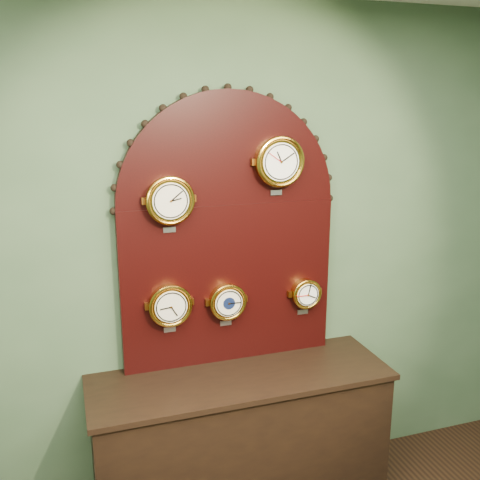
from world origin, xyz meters
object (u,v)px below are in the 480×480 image
object	(u,v)px
barometer	(227,301)
arabic_clock	(279,162)
hygrometer	(170,305)
tide_clock	(306,293)
display_board	(228,223)
roman_clock	(170,200)
shop_counter	(241,444)

from	to	relation	value
barometer	arabic_clock	bearing A→B (deg)	-0.28
hygrometer	tide_clock	distance (m)	0.79
display_board	arabic_clock	size ratio (longest dim) A/B	4.75
display_board	barometer	size ratio (longest dim) A/B	5.90
roman_clock	hygrometer	bearing A→B (deg)	178.59
roman_clock	hygrometer	world-z (taller)	roman_clock
roman_clock	arabic_clock	distance (m)	0.62
roman_clock	display_board	bearing A→B (deg)	11.48
arabic_clock	barometer	xyz separation A→B (m)	(-0.29, 0.00, -0.76)
roman_clock	hygrometer	xyz separation A→B (m)	(-0.02, 0.00, -0.56)
arabic_clock	hygrometer	world-z (taller)	arabic_clock
roman_clock	barometer	size ratio (longest dim) A/B	1.16
shop_counter	arabic_clock	xyz separation A→B (m)	(0.26, 0.15, 1.56)
tide_clock	barometer	bearing A→B (deg)	-179.87
tide_clock	arabic_clock	bearing A→B (deg)	-179.22
hygrometer	tide_clock	size ratio (longest dim) A/B	1.25
display_board	arabic_clock	distance (m)	0.43
roman_clock	arabic_clock	xyz separation A→B (m)	(0.59, -0.00, 0.17)
barometer	display_board	bearing A→B (deg)	66.06
shop_counter	tide_clock	xyz separation A→B (m)	(0.44, 0.15, 0.79)
arabic_clock	tide_clock	xyz separation A→B (m)	(0.18, 0.00, -0.76)
shop_counter	barometer	xyz separation A→B (m)	(-0.03, 0.15, 0.80)
shop_counter	barometer	world-z (taller)	barometer
hygrometer	tide_clock	xyz separation A→B (m)	(0.79, 0.00, -0.02)
arabic_clock	barometer	world-z (taller)	arabic_clock
roman_clock	shop_counter	bearing A→B (deg)	-24.80
tide_clock	shop_counter	bearing A→B (deg)	-160.74
display_board	tide_clock	distance (m)	0.62
shop_counter	arabic_clock	bearing A→B (deg)	30.17
display_board	arabic_clock	xyz separation A→B (m)	(0.26, -0.07, 0.33)
hygrometer	barometer	bearing A→B (deg)	0.10
display_board	tide_clock	size ratio (longest dim) A/B	6.70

